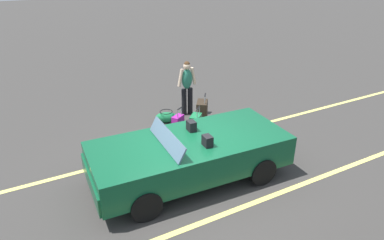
{
  "coord_description": "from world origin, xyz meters",
  "views": [
    {
      "loc": [
        2.88,
        5.43,
        4.31
      ],
      "look_at": [
        -0.67,
        -1.17,
        0.75
      ],
      "focal_mm": 31.87,
      "sensor_mm": 36.0,
      "label": 1
    }
  ],
  "objects_px": {
    "traveler_person": "(187,85)",
    "suitcase_small_carryon": "(178,124)",
    "suitcase_large_black": "(202,114)",
    "convertible_car": "(181,157)",
    "suitcase_medium_bright": "(196,126)",
    "duffel_bag": "(166,117)"
  },
  "relations": [
    {
      "from": "traveler_person",
      "to": "suitcase_small_carryon",
      "type": "bearing_deg",
      "value": -35.41
    },
    {
      "from": "suitcase_large_black",
      "to": "duffel_bag",
      "type": "relative_size",
      "value": 1.35
    },
    {
      "from": "suitcase_medium_bright",
      "to": "duffel_bag",
      "type": "distance_m",
      "value": 1.23
    },
    {
      "from": "suitcase_small_carryon",
      "to": "duffel_bag",
      "type": "height_order",
      "value": "suitcase_small_carryon"
    },
    {
      "from": "convertible_car",
      "to": "suitcase_small_carryon",
      "type": "relative_size",
      "value": 5.69
    },
    {
      "from": "duffel_bag",
      "to": "convertible_car",
      "type": "bearing_deg",
      "value": 71.91
    },
    {
      "from": "suitcase_medium_bright",
      "to": "suitcase_large_black",
      "type": "bearing_deg",
      "value": -89.05
    },
    {
      "from": "convertible_car",
      "to": "suitcase_small_carryon",
      "type": "distance_m",
      "value": 2.25
    },
    {
      "from": "suitcase_small_carryon",
      "to": "duffel_bag",
      "type": "xyz_separation_m",
      "value": [
        0.01,
        -0.75,
        -0.09
      ]
    },
    {
      "from": "duffel_bag",
      "to": "traveler_person",
      "type": "bearing_deg",
      "value": -164.07
    },
    {
      "from": "suitcase_large_black",
      "to": "suitcase_medium_bright",
      "type": "distance_m",
      "value": 0.66
    },
    {
      "from": "suitcase_medium_bright",
      "to": "duffel_bag",
      "type": "height_order",
      "value": "suitcase_medium_bright"
    },
    {
      "from": "suitcase_medium_bright",
      "to": "suitcase_small_carryon",
      "type": "height_order",
      "value": "suitcase_medium_bright"
    },
    {
      "from": "suitcase_large_black",
      "to": "convertible_car",
      "type": "bearing_deg",
      "value": 85.85
    },
    {
      "from": "suitcase_large_black",
      "to": "suitcase_medium_bright",
      "type": "xyz_separation_m",
      "value": [
        0.46,
        0.48,
        -0.06
      ]
    },
    {
      "from": "suitcase_medium_bright",
      "to": "suitcase_small_carryon",
      "type": "relative_size",
      "value": 1.15
    },
    {
      "from": "convertible_car",
      "to": "suitcase_large_black",
      "type": "xyz_separation_m",
      "value": [
        -1.69,
        -2.08,
        -0.22
      ]
    },
    {
      "from": "suitcase_large_black",
      "to": "traveler_person",
      "type": "relative_size",
      "value": 0.58
    },
    {
      "from": "suitcase_small_carryon",
      "to": "suitcase_large_black",
      "type": "bearing_deg",
      "value": -116.96
    },
    {
      "from": "suitcase_medium_bright",
      "to": "suitcase_small_carryon",
      "type": "distance_m",
      "value": 0.53
    },
    {
      "from": "suitcase_small_carryon",
      "to": "traveler_person",
      "type": "distance_m",
      "value": 1.43
    },
    {
      "from": "suitcase_large_black",
      "to": "suitcase_medium_bright",
      "type": "relative_size",
      "value": 1.12
    }
  ]
}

